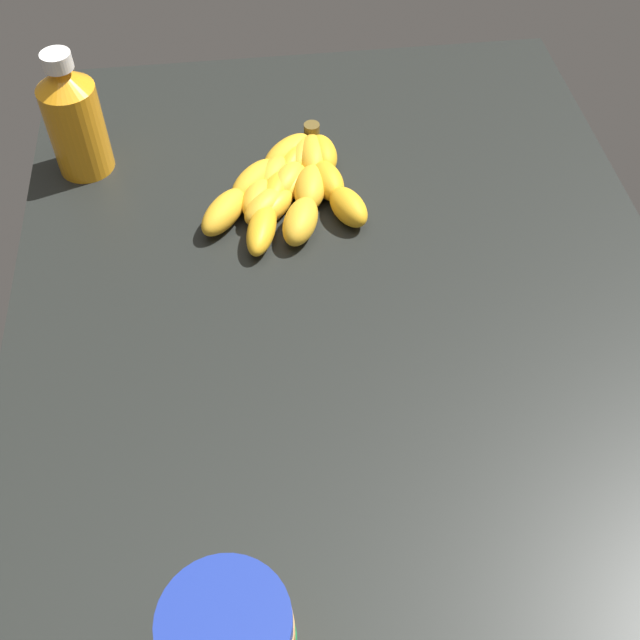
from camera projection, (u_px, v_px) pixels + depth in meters
The scene contains 3 objects.
ground_plane at pixel (351, 332), 83.31cm from camera, with size 99.95×72.10×4.88cm, color black.
banana_bunch at pixel (290, 182), 92.42cm from camera, with size 21.47×20.84×3.69cm.
honey_bottle at pixel (74, 118), 91.30cm from camera, with size 6.75×6.75×15.74cm.
Camera 1 is at (50.90, -9.55, 62.91)cm, focal length 43.49 mm.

